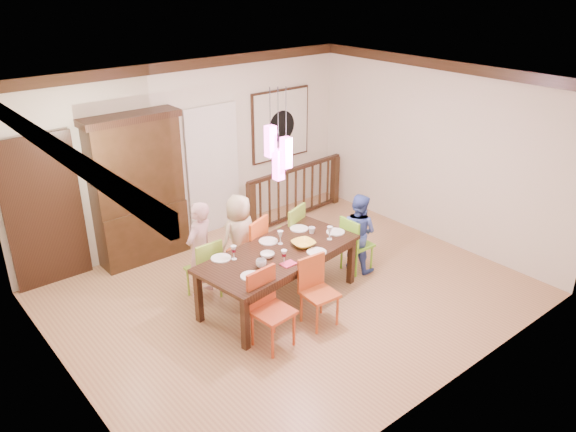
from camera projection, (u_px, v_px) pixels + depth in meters
floor at (292, 293)px, 7.82m from camera, size 6.00×6.00×0.00m
ceiling at (292, 84)px, 6.64m from camera, size 6.00×6.00×0.00m
wall_back at (192, 152)px, 8.99m from camera, size 6.00×0.00×6.00m
wall_left at (57, 271)px, 5.48m from camera, size 0.00×5.00×5.00m
wall_right at (436, 152)px, 8.97m from camera, size 0.00×5.00×5.00m
crown_molding at (292, 91)px, 6.67m from camera, size 6.00×5.00×0.16m
panel_door at (44, 214)px, 7.72m from camera, size 1.04×0.07×2.24m
white_doorway at (213, 171)px, 9.33m from camera, size 0.97×0.05×2.22m
painting at (281, 125)px, 9.95m from camera, size 1.25×0.06×1.25m
pendant_cluster at (278, 152)px, 6.80m from camera, size 0.27×0.21×1.14m
dining_table at (279, 257)px, 7.39m from camera, size 2.35×1.31×0.75m
chair_far_left at (203, 264)px, 7.55m from camera, size 0.40×0.40×0.88m
chair_far_mid at (247, 244)px, 7.98m from camera, size 0.57×0.57×0.98m
chair_far_right at (285, 230)px, 8.39m from camera, size 0.56×0.56×0.98m
chair_near_left at (273, 306)px, 6.54m from camera, size 0.47×0.47×0.96m
chair_near_mid at (320, 289)px, 6.97m from camera, size 0.43×0.43×0.89m
chair_end_right at (357, 240)px, 8.25m from camera, size 0.40×0.40×0.86m
china_hutch at (138, 189)px, 8.35m from camera, size 1.44×0.46×2.27m
balustrade at (296, 192)px, 9.99m from camera, size 2.20×0.23×0.96m
person_far_left at (200, 250)px, 7.54m from camera, size 0.59×0.50×1.37m
person_far_mid at (240, 237)px, 8.00m from camera, size 0.65×0.45×1.27m
person_end_right at (358, 232)px, 8.24m from camera, size 0.59×0.68×1.20m
serving_bowl at (303, 244)px, 7.48m from camera, size 0.32×0.32×0.07m
small_bowl at (267, 255)px, 7.20m from camera, size 0.24×0.24×0.06m
cup_left at (261, 263)px, 6.95m from camera, size 0.14×0.14×0.10m
cup_right at (312, 230)px, 7.84m from camera, size 0.10×0.10×0.09m
plate_far_left at (221, 258)px, 7.17m from camera, size 0.26×0.26×0.01m
plate_far_mid at (268, 241)px, 7.62m from camera, size 0.26×0.26×0.01m
plate_far_right at (299, 229)px, 7.98m from camera, size 0.26×0.26×0.01m
plate_near_left at (251, 276)px, 6.76m from camera, size 0.26×0.26×0.01m
plate_near_mid at (317, 252)px, 7.33m from camera, size 0.26×0.26×0.01m
plate_end_right at (335, 232)px, 7.88m from camera, size 0.26×0.26×0.01m
wine_glass_a at (234, 253)px, 7.12m from camera, size 0.08×0.08×0.19m
wine_glass_b at (280, 237)px, 7.52m from camera, size 0.08×0.08×0.19m
wine_glass_c at (284, 257)px, 7.02m from camera, size 0.08×0.08×0.19m
wine_glass_d at (330, 233)px, 7.65m from camera, size 0.08×0.08×0.19m
napkin at (288, 264)px, 7.03m from camera, size 0.18×0.14×0.01m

